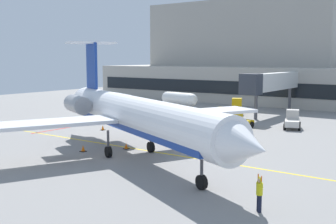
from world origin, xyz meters
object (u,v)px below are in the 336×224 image
at_px(baggage_tug, 233,107).
at_px(belt_loader, 292,120).
at_px(fuel_tank, 179,99).
at_px(regional_jet, 133,115).
at_px(pushback_tractor, 237,120).
at_px(marshaller, 259,193).

distance_m(baggage_tug, belt_loader, 13.71).
bearing_deg(fuel_tank, regional_jet, -61.66).
xyz_separation_m(pushback_tractor, marshaller, (13.02, -23.22, 0.01)).
bearing_deg(pushback_tractor, marshaller, -60.73).
xyz_separation_m(baggage_tug, marshaller, (19.42, -34.70, 0.01)).
height_order(baggage_tug, pushback_tractor, baggage_tug).
height_order(baggage_tug, marshaller, baggage_tug).
xyz_separation_m(belt_loader, fuel_tank, (-22.43, 10.04, 0.41)).
bearing_deg(belt_loader, regional_jet, -104.68).
distance_m(regional_jet, baggage_tug, 29.52).
bearing_deg(marshaller, baggage_tug, 119.23).
bearing_deg(regional_jet, pushback_tractor, 88.20).
bearing_deg(fuel_tank, baggage_tug, -12.52).
xyz_separation_m(pushback_tractor, belt_loader, (5.02, 3.89, -0.06)).
distance_m(regional_jet, fuel_tank, 35.60).
bearing_deg(pushback_tractor, baggage_tug, 119.16).
distance_m(regional_jet, pushback_tractor, 17.53).
bearing_deg(baggage_tug, belt_loader, -33.62).
distance_m(regional_jet, belt_loader, 22.09).
xyz_separation_m(regional_jet, baggage_tug, (-5.86, 28.83, -2.41)).
relative_size(pushback_tractor, fuel_tank, 0.54).
xyz_separation_m(regional_jet, fuel_tank, (-16.87, 31.28, -2.07)).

